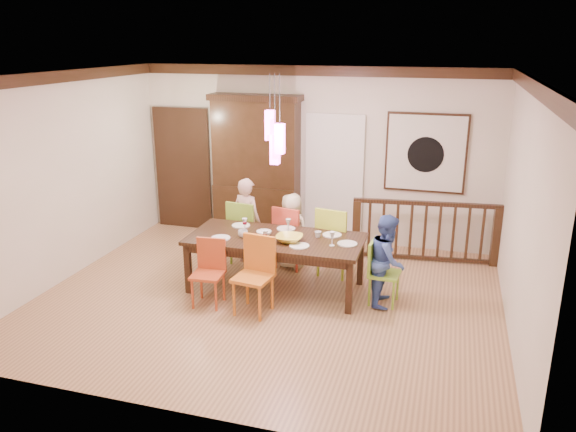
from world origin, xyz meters
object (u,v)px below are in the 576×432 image
(china_hutch, at_px, (256,168))
(balustrade, at_px, (425,230))
(chair_end_right, at_px, (385,269))
(person_far_left, at_px, (247,221))
(person_far_mid, at_px, (292,231))
(chair_far_left, at_px, (247,227))
(dining_table, at_px, (276,242))
(person_end_right, at_px, (387,260))

(china_hutch, distance_m, balustrade, 2.96)
(chair_end_right, bearing_deg, person_far_left, 73.67)
(china_hutch, relative_size, person_far_left, 1.83)
(person_far_mid, bearing_deg, person_far_left, 14.01)
(chair_end_right, relative_size, balustrade, 0.38)
(chair_far_left, distance_m, china_hutch, 1.35)
(dining_table, distance_m, person_far_mid, 0.80)
(china_hutch, relative_size, person_far_mid, 2.13)
(china_hutch, relative_size, person_end_right, 2.03)
(china_hutch, distance_m, person_end_right, 3.22)
(china_hutch, xyz_separation_m, person_far_left, (0.25, -1.16, -0.56))
(chair_far_left, bearing_deg, person_end_right, 167.25)
(dining_table, xyz_separation_m, chair_end_right, (1.48, -0.03, -0.19))
(balustrade, bearing_deg, chair_far_left, -168.89)
(china_hutch, height_order, person_end_right, china_hutch)
(chair_far_left, distance_m, person_far_mid, 0.71)
(chair_end_right, xyz_separation_m, person_far_left, (-2.19, 0.83, 0.19))
(person_end_right, bearing_deg, person_far_left, 69.61)
(balustrade, bearing_deg, person_far_left, -168.74)
(chair_far_left, height_order, chair_end_right, chair_far_left)
(dining_table, xyz_separation_m, balustrade, (1.89, 1.61, -0.18))
(person_far_left, bearing_deg, chair_end_right, 178.24)
(chair_end_right, distance_m, person_far_mid, 1.70)
(person_far_left, xyz_separation_m, person_far_mid, (0.70, -0.00, -0.09))
(person_far_left, distance_m, person_far_mid, 0.71)
(person_end_right, bearing_deg, chair_end_right, 107.61)
(person_far_left, height_order, person_end_right, person_far_left)
(chair_end_right, height_order, china_hutch, china_hutch)
(person_far_mid, bearing_deg, china_hutch, -36.53)
(chair_far_left, bearing_deg, person_far_left, 171.70)
(person_far_mid, relative_size, person_end_right, 0.95)
(balustrade, xyz_separation_m, person_far_left, (-2.60, -0.81, 0.17))
(chair_end_right, bearing_deg, china_hutch, 55.21)
(china_hutch, bearing_deg, dining_table, -63.88)
(chair_far_left, xyz_separation_m, person_end_right, (2.23, -0.82, 0.03))
(china_hutch, height_order, person_far_mid, china_hutch)
(chair_far_left, distance_m, person_far_left, 0.10)
(dining_table, bearing_deg, person_far_mid, 89.77)
(balustrade, bearing_deg, chair_end_right, -110.16)
(dining_table, height_order, balustrade, balustrade)
(china_hutch, bearing_deg, balustrade, -6.92)
(dining_table, bearing_deg, person_far_left, 131.23)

